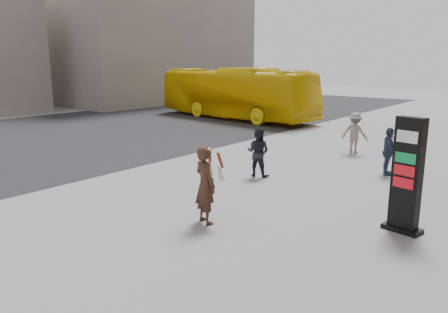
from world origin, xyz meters
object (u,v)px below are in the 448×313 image
Objects in this scene: woman at (206,184)px; pedestrian_a at (258,152)px; info_pylon at (407,176)px; pedestrian_c at (388,151)px; bus at (235,93)px; pedestrian_b at (355,133)px.

woman is 4.31m from pedestrian_a.
pedestrian_c is at bearing 123.37° from info_pylon.
bus is (-14.04, 12.37, 0.33)m from info_pylon.
woman reaches higher than pedestrian_c.
bus reaches higher than pedestrian_c.
woman is 1.10× the size of pedestrian_b.
info_pylon is 1.61× the size of pedestrian_c.
bus reaches higher than info_pylon.
pedestrian_b is (0.96, 5.27, 0.03)m from pedestrian_a.
woman reaches higher than pedestrian_a.
woman is 0.16× the size of bus.
info_pylon is at bearing -130.16° from woman.
pedestrian_b is at bearing 130.56° from info_pylon.
pedestrian_c is (2.18, -2.58, -0.04)m from pedestrian_b.
info_pylon is 18.71m from bus.
pedestrian_a is at bearing -132.62° from bus.
pedestrian_a is 4.13m from pedestrian_c.
info_pylon is at bearing -124.54° from bus.
bus is at bearing 28.97° from pedestrian_c.
bus is 6.99× the size of pedestrian_b.
pedestrian_b is at bearing -111.08° from bus.
bus is at bearing -36.95° from woman.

